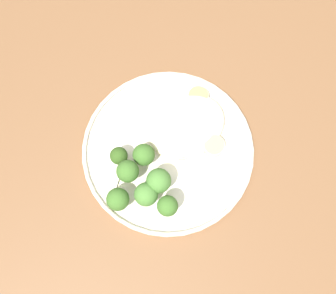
# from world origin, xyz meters

# --- Properties ---
(ground) EXTENTS (6.00, 6.00, 0.00)m
(ground) POSITION_xyz_m (0.00, 0.00, 0.00)
(ground) COLOR #47423D
(wooden_dining_table) EXTENTS (1.40, 1.00, 0.74)m
(wooden_dining_table) POSITION_xyz_m (0.00, 0.00, 0.66)
(wooden_dining_table) COLOR brown
(wooden_dining_table) RESTS_ON ground
(dinner_plate) EXTENTS (0.29, 0.29, 0.02)m
(dinner_plate) POSITION_xyz_m (0.04, -0.02, 0.75)
(dinner_plate) COLOR beige
(dinner_plate) RESTS_ON wooden_dining_table
(noodle_bed) EXTENTS (0.14, 0.11, 0.03)m
(noodle_bed) POSITION_xyz_m (-0.01, -0.04, 0.76)
(noodle_bed) COLOR beige
(noodle_bed) RESTS_ON dinner_plate
(seared_scallop_rear_pale) EXTENTS (0.02, 0.02, 0.01)m
(seared_scallop_rear_pale) POSITION_xyz_m (-0.01, -0.03, 0.76)
(seared_scallop_rear_pale) COLOR #E5C689
(seared_scallop_rear_pale) RESTS_ON dinner_plate
(seared_scallop_tiny_bay) EXTENTS (0.03, 0.03, 0.02)m
(seared_scallop_tiny_bay) POSITION_xyz_m (0.01, -0.05, 0.76)
(seared_scallop_tiny_bay) COLOR #E5C689
(seared_scallop_tiny_bay) RESTS_ON dinner_plate
(seared_scallop_left_edge) EXTENTS (0.02, 0.02, 0.01)m
(seared_scallop_left_edge) POSITION_xyz_m (0.02, 0.00, 0.76)
(seared_scallop_left_edge) COLOR beige
(seared_scallop_left_edge) RESTS_ON dinner_plate
(seared_scallop_center_golden) EXTENTS (0.03, 0.03, 0.01)m
(seared_scallop_center_golden) POSITION_xyz_m (-0.02, -0.05, 0.76)
(seared_scallop_center_golden) COLOR beige
(seared_scallop_center_golden) RESTS_ON dinner_plate
(seared_scallop_half_hidden) EXTENTS (0.04, 0.04, 0.02)m
(seared_scallop_half_hidden) POSITION_xyz_m (-0.03, 0.02, 0.76)
(seared_scallop_half_hidden) COLOR beige
(seared_scallop_half_hidden) RESTS_ON dinner_plate
(seared_scallop_tilted_round) EXTENTS (0.04, 0.04, 0.02)m
(seared_scallop_tilted_round) POSITION_xyz_m (-0.06, -0.07, 0.76)
(seared_scallop_tilted_round) COLOR #DBB77A
(seared_scallop_tilted_round) RESTS_ON dinner_plate
(broccoli_floret_rear_charred) EXTENTS (0.04, 0.04, 0.06)m
(broccoli_floret_rear_charred) POSITION_xyz_m (0.08, 0.02, 0.79)
(broccoli_floret_rear_charred) COLOR #89A356
(broccoli_floret_rear_charred) RESTS_ON dinner_plate
(broccoli_floret_small_sprig) EXTENTS (0.04, 0.04, 0.05)m
(broccoli_floret_small_sprig) POSITION_xyz_m (0.15, 0.01, 0.78)
(broccoli_floret_small_sprig) COLOR #7A994C
(broccoli_floret_small_sprig) RESTS_ON dinner_plate
(broccoli_floret_center_pile) EXTENTS (0.04, 0.04, 0.05)m
(broccoli_floret_center_pile) POSITION_xyz_m (0.08, -0.03, 0.78)
(broccoli_floret_center_pile) COLOR #89A356
(broccoli_floret_center_pile) RESTS_ON dinner_plate
(broccoli_floret_beside_noodles) EXTENTS (0.04, 0.04, 0.05)m
(broccoli_floret_beside_noodles) POSITION_xyz_m (0.11, 0.03, 0.78)
(broccoli_floret_beside_noodles) COLOR #89A356
(broccoli_floret_beside_noodles) RESTS_ON dinner_plate
(broccoli_floret_right_tilted) EXTENTS (0.03, 0.03, 0.05)m
(broccoli_floret_right_tilted) POSITION_xyz_m (0.09, 0.06, 0.79)
(broccoli_floret_right_tilted) COLOR #89A356
(broccoli_floret_right_tilted) RESTS_ON dinner_plate
(broccoli_floret_near_rim) EXTENTS (0.04, 0.04, 0.06)m
(broccoli_floret_near_rim) POSITION_xyz_m (0.12, -0.01, 0.79)
(broccoli_floret_near_rim) COLOR #89A356
(broccoli_floret_near_rim) RESTS_ON dinner_plate
(broccoli_floret_tall_stalk) EXTENTS (0.03, 0.03, 0.04)m
(broccoli_floret_tall_stalk) POSITION_xyz_m (0.12, -0.05, 0.77)
(broccoli_floret_tall_stalk) COLOR #7A994C
(broccoli_floret_tall_stalk) RESTS_ON dinner_plate
(onion_sliver_curled_piece) EXTENTS (0.04, 0.02, 0.00)m
(onion_sliver_curled_piece) POSITION_xyz_m (0.05, -0.04, 0.75)
(onion_sliver_curled_piece) COLOR silver
(onion_sliver_curled_piece) RESTS_ON dinner_plate
(onion_sliver_pale_crescent) EXTENTS (0.04, 0.04, 0.00)m
(onion_sliver_pale_crescent) POSITION_xyz_m (0.14, -0.02, 0.75)
(onion_sliver_pale_crescent) COLOR silver
(onion_sliver_pale_crescent) RESTS_ON dinner_plate
(onion_sliver_short_strip) EXTENTS (0.04, 0.02, 0.00)m
(onion_sliver_short_strip) POSITION_xyz_m (0.09, -0.03, 0.75)
(onion_sliver_short_strip) COLOR silver
(onion_sliver_short_strip) RESTS_ON dinner_plate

